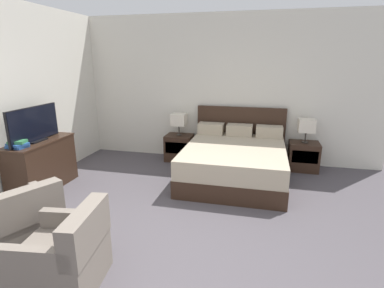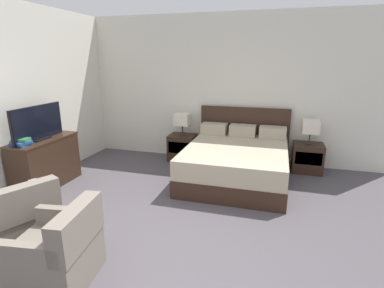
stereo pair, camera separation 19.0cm
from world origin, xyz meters
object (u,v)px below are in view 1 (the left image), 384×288
Objects in this scene: book_red_cover at (17,147)px; armchair_by_window at (22,225)px; tv at (34,125)px; table_lamp_left at (179,120)px; dresser at (42,164)px; book_blue_cover at (18,144)px; nightstand_left at (179,148)px; table_lamp_right at (307,126)px; book_small_top at (17,142)px; nightstand_right at (303,156)px; armchair_companion at (64,258)px; bed at (235,160)px.

book_red_cover reaches higher than armchair_by_window.
table_lamp_left is at bearing 48.13° from tv.
book_red_cover is at bearing -91.60° from dresser.
dresser is 0.58m from book_blue_cover.
nightstand_left is 2.42m from table_lamp_right.
book_small_top is at bearing -127.03° from table_lamp_left.
nightstand_right is 2.03× the size of book_red_cover.
dresser is at bearing 122.29° from armchair_by_window.
book_red_cover is at bearing 180.00° from book_blue_cover.
armchair_companion is at bearing -39.57° from book_blue_cover.
table_lamp_left is at bearing 52.92° from book_blue_cover.
nightstand_left is at bearing 149.34° from bed.
nightstand_left is 3.59m from armchair_companion.
table_lamp_left is 2.35m from table_lamp_right.
nightstand_left is 0.67× the size of armchair_companion.
table_lamp_right is 4.45m from dresser.
table_lamp_left reaches higher than book_blue_cover.
table_lamp_left reaches higher than book_small_top.
book_red_cover is (-2.87, -1.53, 0.48)m from bed.
armchair_companion is (1.67, -1.37, -0.51)m from book_red_cover.
nightstand_left and nightstand_right have the same top height.
table_lamp_right is 4.34m from armchair_companion.
dresser is at bearing -155.63° from table_lamp_right.
bed is 3.80× the size of nightstand_right.
book_blue_cover is (-4.04, -2.22, 0.57)m from nightstand_right.
dresser is 5.33× the size of book_small_top.
book_blue_cover reaches higher than book_red_cover.
dresser is 1.22× the size of armchair_by_window.
nightstand_right is at bearing 28.77° from book_red_cover.
book_small_top is 1.45m from armchair_by_window.
armchair_companion is at bearing -123.54° from nightstand_right.
nightstand_left is 2.85m from book_blue_cover.
table_lamp_left reaches higher than nightstand_left.
table_lamp_right reaches higher than book_small_top.
table_lamp_left is 2.79m from book_small_top.
bed is at bearing -30.72° from table_lamp_left.
bed is at bearing 27.97° from book_red_cover.
table_lamp_right is 1.67× the size of book_red_cover.
book_red_cover reaches higher than nightstand_right.
book_red_cover is (-4.05, -2.22, -0.03)m from table_lamp_right.
tv is 1.06× the size of armchair_by_window.
armchair_by_window is (0.88, -1.00, -0.54)m from book_blue_cover.
bed is at bearing -30.66° from nightstand_left.
book_small_top reaches higher than book_blue_cover.
table_lamp_left is 1.67× the size of book_red_cover.
book_small_top is (0.01, -0.40, 0.46)m from dresser.
table_lamp_right is at bearing 24.37° from dresser.
bed is 3.29m from book_red_cover.
dresser is 1.44× the size of armchair_companion.
book_small_top is (-4.03, -2.22, 0.61)m from nightstand_right.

